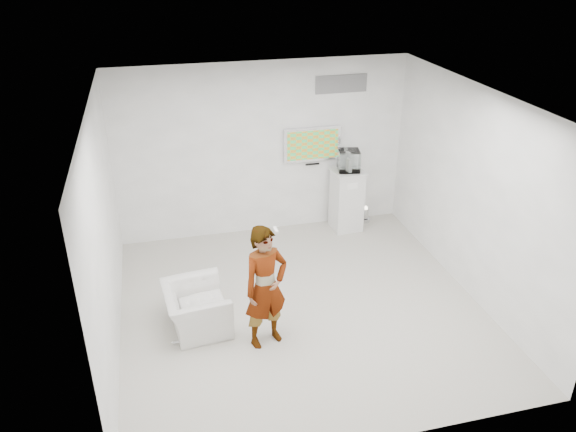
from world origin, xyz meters
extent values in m
cube|color=#B2AEA3|center=(0.00, 0.00, 0.01)|extent=(5.00, 5.00, 0.01)
cube|color=#2D2D2F|center=(0.00, 0.00, 3.00)|extent=(5.00, 5.00, 0.01)
cube|color=white|center=(0.00, 2.50, 1.50)|extent=(5.00, 0.01, 3.00)
cube|color=white|center=(0.00, -2.50, 1.50)|extent=(5.00, 0.01, 3.00)
cube|color=white|center=(-2.50, 0.00, 1.50)|extent=(0.01, 5.00, 3.00)
cube|color=white|center=(2.50, 0.00, 1.50)|extent=(0.01, 5.00, 3.00)
cube|color=silver|center=(0.85, 2.45, 1.55)|extent=(1.00, 0.08, 0.60)
cube|color=slate|center=(1.35, 2.49, 2.55)|extent=(0.90, 0.02, 0.30)
imported|color=silver|center=(-0.63, -0.62, 0.83)|extent=(0.70, 0.58, 1.66)
imported|color=silver|center=(-1.48, -0.10, 0.30)|extent=(0.89, 1.00, 0.60)
cube|color=silver|center=(1.43, 2.17, 0.56)|extent=(0.57, 0.57, 1.12)
cylinder|color=silver|center=(1.86, 2.32, 0.15)|extent=(0.21, 0.21, 0.29)
cube|color=silver|center=(1.43, 2.17, 1.30)|extent=(0.42, 0.42, 0.36)
cube|color=silver|center=(1.43, 2.17, 1.24)|extent=(0.06, 0.17, 0.24)
cube|color=silver|center=(-0.45, -0.39, 1.49)|extent=(0.04, 0.14, 0.04)
camera|label=1|loc=(-1.79, -6.37, 4.73)|focal=35.00mm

